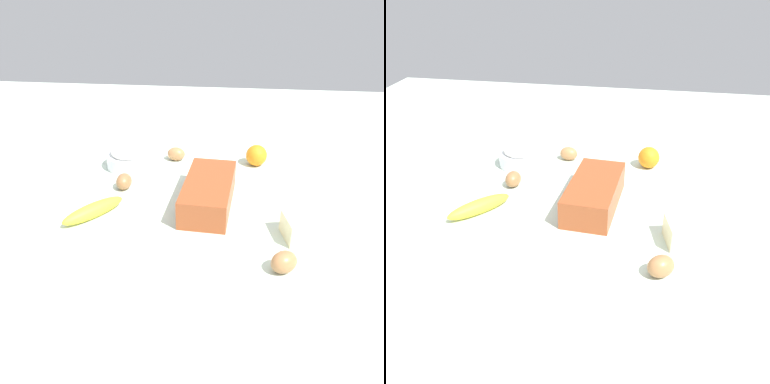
{
  "view_description": "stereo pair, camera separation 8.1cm",
  "coord_description": "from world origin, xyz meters",
  "views": [
    {
      "loc": [
        1.06,
        0.11,
        0.64
      ],
      "look_at": [
        0.0,
        0.0,
        0.04
      ],
      "focal_mm": 40.66,
      "sensor_mm": 36.0,
      "label": 1
    },
    {
      "loc": [
        1.05,
        0.19,
        0.64
      ],
      "look_at": [
        0.0,
        0.0,
        0.04
      ],
      "focal_mm": 40.66,
      "sensor_mm": 36.0,
      "label": 2
    }
  ],
  "objects": [
    {
      "name": "orange_fruit",
      "position": [
        -0.28,
        0.19,
        0.04
      ],
      "size": [
        0.07,
        0.07,
        0.07
      ],
      "primitive_type": "sphere",
      "color": "orange",
      "rests_on": "ground_plane"
    },
    {
      "name": "flour_bowl",
      "position": [
        -0.22,
        -0.23,
        0.04
      ],
      "size": [
        0.15,
        0.15,
        0.08
      ],
      "color": "white",
      "rests_on": "ground_plane"
    },
    {
      "name": "butter_block",
      "position": [
        0.14,
        0.28,
        0.03
      ],
      "size": [
        0.1,
        0.08,
        0.06
      ],
      "primitive_type": "cube",
      "rotation": [
        0.0,
        0.0,
        0.23
      ],
      "color": "#F4EDB2",
      "rests_on": "ground_plane"
    },
    {
      "name": "loaf_pan",
      "position": [
        -0.0,
        0.05,
        0.04
      ],
      "size": [
        0.29,
        0.15,
        0.08
      ],
      "rotation": [
        0.0,
        0.0,
        -0.07
      ],
      "color": "#9E4723",
      "rests_on": "ground_plane"
    },
    {
      "name": "egg_loose",
      "position": [
        0.27,
        0.24,
        0.03
      ],
      "size": [
        0.08,
        0.08,
        0.05
      ],
      "primitive_type": "ellipsoid",
      "rotation": [
        0.0,
        1.57,
        5.35
      ],
      "color": "#AD7446",
      "rests_on": "ground_plane"
    },
    {
      "name": "banana",
      "position": [
        0.09,
        -0.26,
        0.02
      ],
      "size": [
        0.17,
        0.16,
        0.04
      ],
      "primitive_type": "ellipsoid",
      "rotation": [
        0.0,
        0.0,
        5.59
      ],
      "color": "yellow",
      "rests_on": "ground_plane"
    },
    {
      "name": "ground_plane",
      "position": [
        0.0,
        0.0,
        -0.01
      ],
      "size": [
        2.4,
        2.4,
        0.02
      ],
      "primitive_type": "cube",
      "color": "silver"
    },
    {
      "name": "egg_near_butter",
      "position": [
        -0.29,
        -0.08,
        0.02
      ],
      "size": [
        0.05,
        0.07,
        0.05
      ],
      "primitive_type": "ellipsoid",
      "rotation": [
        0.0,
        1.57,
        4.61
      ],
      "color": "#B47949",
      "rests_on": "ground_plane"
    },
    {
      "name": "egg_beside_bowl",
      "position": [
        -0.07,
        -0.22,
        0.02
      ],
      "size": [
        0.06,
        0.05,
        0.05
      ],
      "primitive_type": "ellipsoid",
      "rotation": [
        0.0,
        1.57,
        3.1
      ],
      "color": "#9E6A40",
      "rests_on": "ground_plane"
    }
  ]
}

